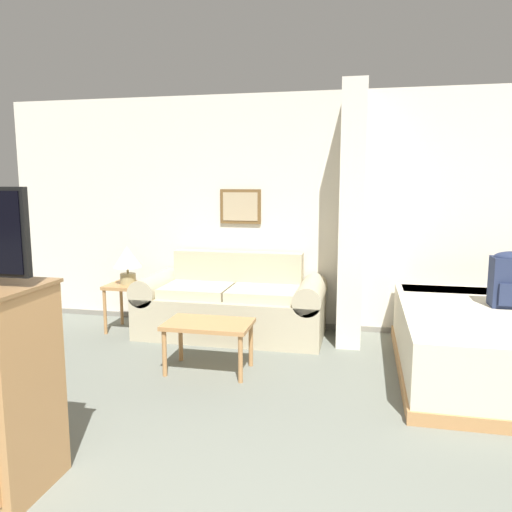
# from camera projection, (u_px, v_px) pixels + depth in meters

# --- Properties ---
(wall_back) EXTENTS (7.47, 0.16, 2.60)m
(wall_back) POSITION_uv_depth(u_px,v_px,m) (321.00, 214.00, 5.51)
(wall_back) COLOR silver
(wall_back) RESTS_ON ground_plane
(wall_partition_pillar) EXTENTS (0.24, 0.67, 2.60)m
(wall_partition_pillar) POSITION_uv_depth(u_px,v_px,m) (352.00, 216.00, 5.06)
(wall_partition_pillar) COLOR silver
(wall_partition_pillar) RESTS_ON ground_plane
(couch) EXTENTS (1.99, 0.84, 0.87)m
(couch) POSITION_uv_depth(u_px,v_px,m) (232.00, 305.00, 5.37)
(couch) COLOR #B7AD8E
(couch) RESTS_ON ground_plane
(coffee_table) EXTENTS (0.75, 0.47, 0.44)m
(coffee_table) POSITION_uv_depth(u_px,v_px,m) (208.00, 328.00, 4.32)
(coffee_table) COLOR #B27F4C
(coffee_table) RESTS_ON ground_plane
(side_table) EXTENTS (0.44, 0.44, 0.53)m
(side_table) POSITION_uv_depth(u_px,v_px,m) (128.00, 292.00, 5.52)
(side_table) COLOR #B27F4C
(side_table) RESTS_ON ground_plane
(table_lamp) EXTENTS (0.31, 0.31, 0.42)m
(table_lamp) POSITION_uv_depth(u_px,v_px,m) (127.00, 260.00, 5.47)
(table_lamp) COLOR tan
(table_lamp) RESTS_ON side_table
(bed) EXTENTS (1.81, 2.10, 0.57)m
(bed) POSITION_uv_depth(u_px,v_px,m) (510.00, 344.00, 4.20)
(bed) COLOR #B27F4C
(bed) RESTS_ON ground_plane
(backpack) EXTENTS (0.34, 0.25, 0.48)m
(backpack) POSITION_uv_depth(u_px,v_px,m) (512.00, 278.00, 4.27)
(backpack) COLOR #232D4C
(backpack) RESTS_ON bed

